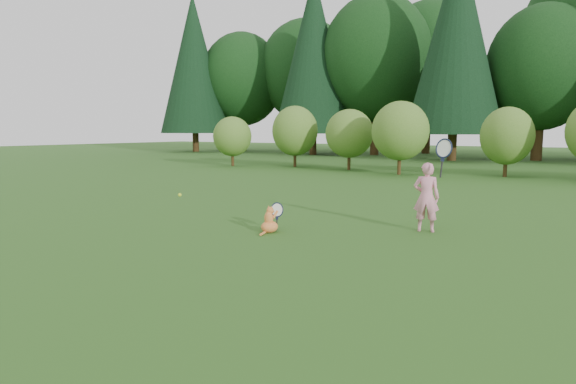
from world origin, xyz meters
The scene contains 6 objects.
ground centered at (0.00, 0.00, 0.00)m, with size 100.00×100.00×0.00m, color #244C15.
shrub_row centered at (0.00, 13.00, 1.40)m, with size 28.00×3.00×2.80m, color #487123, non-canonical shape.
woodland_backdrop centered at (0.00, 23.00, 7.50)m, with size 48.00×10.00×15.00m, color black, non-canonical shape.
child centered at (2.12, 2.17, 0.62)m, with size 0.68×0.43×1.77m.
cat centered at (-0.12, 0.73, 0.23)m, with size 0.36×0.64×0.61m.
tennis_ball centered at (-1.36, -0.11, 0.64)m, with size 0.06×0.06×0.06m.
Camera 1 is at (4.34, -5.92, 1.71)m, focal length 30.00 mm.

